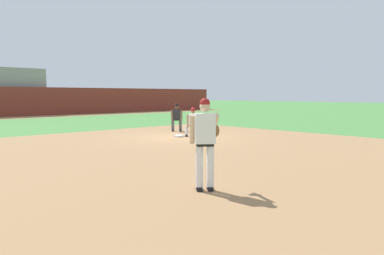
# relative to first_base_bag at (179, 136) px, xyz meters

# --- Properties ---
(ground_plane) EXTENTS (160.00, 160.00, 0.00)m
(ground_plane) POSITION_rel_first_base_bag_xyz_m (0.00, 0.00, -0.04)
(ground_plane) COLOR #47843D
(infield_dirt_patch) EXTENTS (18.00, 18.00, 0.01)m
(infield_dirt_patch) POSITION_rel_first_base_bag_xyz_m (-2.96, -3.75, -0.04)
(infield_dirt_patch) COLOR #9E754C
(infield_dirt_patch) RESTS_ON ground
(warning_track_strip) EXTENTS (48.00, 3.20, 0.01)m
(warning_track_strip) POSITION_rel_first_base_bag_xyz_m (0.00, 20.00, -0.04)
(warning_track_strip) COLOR #9E754C
(warning_track_strip) RESTS_ON ground
(first_base_bag) EXTENTS (0.38, 0.38, 0.09)m
(first_base_bag) POSITION_rel_first_base_bag_xyz_m (0.00, 0.00, 0.00)
(first_base_bag) COLOR white
(first_base_bag) RESTS_ON ground
(baseball) EXTENTS (0.07, 0.07, 0.07)m
(baseball) POSITION_rel_first_base_bag_xyz_m (-1.30, -2.79, -0.01)
(baseball) COLOR white
(baseball) RESTS_ON ground
(pitcher) EXTENTS (0.85, 0.54, 1.86)m
(pitcher) POSITION_rel_first_base_bag_xyz_m (-5.87, -7.48, 1.01)
(pitcher) COLOR black
(pitcher) RESTS_ON ground
(first_baseman) EXTENTS (0.71, 1.09, 1.34)m
(first_baseman) POSITION_rel_first_base_bag_xyz_m (0.59, -0.35, 0.69)
(first_baseman) COLOR black
(first_baseman) RESTS_ON ground
(umpire) EXTENTS (0.68, 0.65, 1.46)m
(umpire) POSITION_rel_first_base_bag_xyz_m (1.67, 2.07, 0.75)
(umpire) COLOR black
(umpire) RESTS_ON ground
(outfield_wall) EXTENTS (48.00, 0.50, 2.60)m
(outfield_wall) POSITION_rel_first_base_bag_xyz_m (0.00, 22.00, 1.26)
(outfield_wall) COLOR maroon
(outfield_wall) RESTS_ON ground
(stadium_seating_block) EXTENTS (6.65, 3.35, 4.35)m
(stadium_seating_block) POSITION_rel_first_base_bag_xyz_m (-0.00, 24.47, 2.16)
(stadium_seating_block) COLOR gray
(stadium_seating_block) RESTS_ON ground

